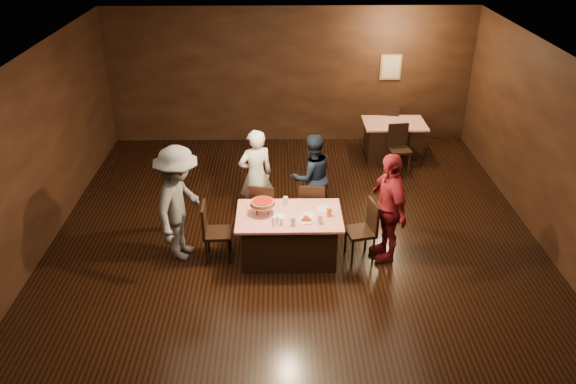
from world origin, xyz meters
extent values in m
plane|color=black|center=(0.00, 0.00, 0.00)|extent=(10.00, 10.00, 0.00)
cube|color=silver|center=(0.00, 0.00, 3.00)|extent=(8.00, 10.00, 0.04)
cube|color=black|center=(0.00, 5.00, 1.50)|extent=(8.00, 0.04, 3.00)
cube|color=black|center=(-4.00, 0.00, 1.50)|extent=(0.04, 10.00, 3.00)
cube|color=tan|center=(2.20, 4.97, 1.70)|extent=(0.46, 0.03, 0.56)
cube|color=beige|center=(2.20, 4.95, 1.70)|extent=(0.38, 0.01, 0.48)
cube|color=red|center=(-0.10, 0.25, 0.39)|extent=(1.60, 1.00, 0.77)
cube|color=#A30A10|center=(2.20, 4.05, 0.39)|extent=(1.30, 0.90, 0.77)
cube|color=black|center=(-0.50, 1.00, 0.47)|extent=(0.49, 0.49, 0.95)
cube|color=black|center=(0.30, 1.00, 0.47)|extent=(0.47, 0.47, 0.95)
cube|color=black|center=(-1.20, 0.25, 0.47)|extent=(0.43, 0.43, 0.95)
cube|color=black|center=(1.00, 0.25, 0.47)|extent=(0.50, 0.50, 0.95)
cube|color=black|center=(2.20, 3.35, 0.47)|extent=(0.47, 0.47, 0.95)
cube|color=black|center=(2.20, 4.65, 0.47)|extent=(0.50, 0.50, 0.95)
imported|color=silver|center=(-0.65, 1.48, 0.83)|extent=(0.71, 0.59, 1.65)
imported|color=black|center=(0.31, 1.50, 0.78)|extent=(0.91, 0.81, 1.56)
imported|color=#5D5E63|center=(-1.76, 0.35, 0.93)|extent=(0.96, 1.33, 1.85)
imported|color=maroon|center=(1.40, 0.28, 0.88)|extent=(0.68, 1.11, 1.76)
cylinder|color=black|center=(-0.50, 0.40, 0.84)|extent=(0.01, 0.01, 0.15)
cylinder|color=black|center=(-0.59, 0.25, 0.84)|extent=(0.01, 0.01, 0.15)
cylinder|color=black|center=(-0.42, 0.25, 0.84)|extent=(0.01, 0.01, 0.15)
cylinder|color=silver|center=(-0.50, 0.30, 0.93)|extent=(0.38, 0.38, 0.01)
cylinder|color=#B27233|center=(-0.50, 0.30, 0.96)|extent=(0.35, 0.35, 0.05)
cylinder|color=#A5140C|center=(-0.50, 0.30, 0.98)|extent=(0.30, 0.30, 0.01)
cylinder|color=white|center=(0.15, 0.07, 0.78)|extent=(0.25, 0.25, 0.01)
cylinder|color=#B27233|center=(0.15, 0.07, 0.81)|extent=(0.18, 0.18, 0.04)
cylinder|color=#A5140C|center=(0.15, 0.07, 0.83)|extent=(0.14, 0.14, 0.01)
cylinder|color=white|center=(0.45, 0.40, 0.78)|extent=(0.25, 0.25, 0.01)
cylinder|color=silver|center=(-0.05, -0.05, 0.84)|extent=(0.08, 0.08, 0.14)
cylinder|color=silver|center=(0.35, 0.00, 0.84)|extent=(0.08, 0.08, 0.14)
cylinder|color=#BF7F26|center=(0.50, 0.20, 0.84)|extent=(0.08, 0.08, 0.14)
cylinder|color=silver|center=(-0.15, 0.55, 0.84)|extent=(0.08, 0.08, 0.14)
cylinder|color=silver|center=(-0.28, 0.00, 0.81)|extent=(0.04, 0.04, 0.08)
cylinder|color=silver|center=(-0.28, 0.00, 0.85)|extent=(0.05, 0.05, 0.02)
cylinder|color=silver|center=(-0.22, -0.05, 0.81)|extent=(0.04, 0.04, 0.08)
cylinder|color=silver|center=(-0.22, -0.05, 0.85)|extent=(0.05, 0.05, 0.02)
cylinder|color=silver|center=(-0.34, -0.05, 0.81)|extent=(0.04, 0.04, 0.08)
cylinder|color=silver|center=(-0.34, -0.05, 0.85)|extent=(0.05, 0.05, 0.02)
cube|color=white|center=(0.20, 0.25, 0.77)|extent=(0.19, 0.19, 0.01)
cube|color=white|center=(-0.25, 0.20, 0.77)|extent=(0.21, 0.21, 0.01)
camera|label=1|loc=(-0.24, -7.06, 5.10)|focal=35.00mm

